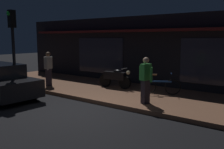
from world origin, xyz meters
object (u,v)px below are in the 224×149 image
(person_bystander, at_px, (146,79))
(traffic_light_pole, at_px, (13,38))
(person_photographer, at_px, (48,68))
(motorcycle, at_px, (115,77))
(bicycle_parked, at_px, (160,86))

(person_bystander, bearing_deg, traffic_light_pole, -158.14)
(person_photographer, xyz_separation_m, traffic_light_pole, (0.46, -2.10, 1.45))
(motorcycle, bearing_deg, bicycle_parked, 0.38)
(person_photographer, height_order, traffic_light_pole, traffic_light_pole)
(person_bystander, distance_m, traffic_light_pole, 5.61)
(person_bystander, bearing_deg, bicycle_parked, 97.17)
(motorcycle, bearing_deg, person_photographer, -152.58)
(bicycle_parked, bearing_deg, traffic_light_pole, -142.87)
(motorcycle, bearing_deg, traffic_light_pole, -124.52)
(person_bystander, bearing_deg, person_photographer, 179.13)
(person_photographer, bearing_deg, motorcycle, 27.42)
(motorcycle, height_order, person_bystander, person_bystander)
(person_bystander, bearing_deg, motorcycle, 147.36)
(motorcycle, relative_size, person_bystander, 1.02)
(person_photographer, distance_m, person_bystander, 5.48)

